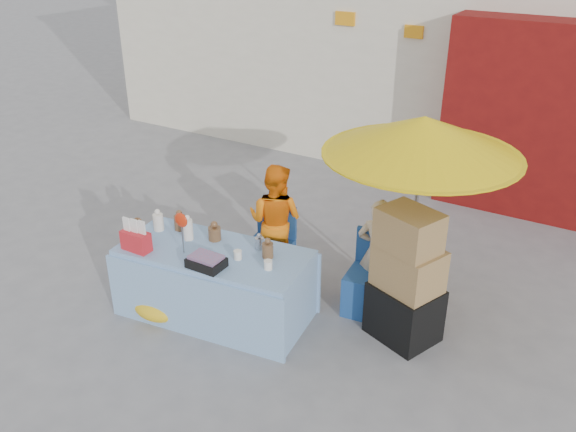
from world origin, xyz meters
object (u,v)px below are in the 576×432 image
Objects in this scene: market_table at (215,282)px; umbrella at (423,137)px; chair_right at (370,289)px; vendor_orange at (275,221)px; chair_left at (269,258)px; box_stack at (406,281)px; vendor_beige at (378,254)px.

umbrella reaches higher than market_table.
umbrella is at bearing 37.07° from chair_right.
market_table is at bearing 78.08° from vendor_orange.
chair_left is 1.25m from chair_right.
box_stack reaches higher than vendor_orange.
box_stack is (0.15, -0.52, -1.26)m from umbrella.
umbrella reaches higher than chair_right.
vendor_beige is at bearing 83.04° from chair_right.
vendor_beige reaches higher than chair_right.
market_table is 1.67× the size of vendor_beige.
umbrella is 1.53× the size of box_stack.
box_stack is at bearing -14.07° from chair_left.
chair_right is at bearing 83.04° from vendor_beige.
umbrella reaches higher than vendor_beige.
chair_right is at bearing 167.63° from vendor_orange.
vendor_orange is at bearing -174.47° from umbrella.
chair_right is at bearing 25.91° from market_table.
vendor_orange is 1.74m from box_stack.
vendor_orange is (0.00, 0.13, 0.42)m from chair_left.
chair_right is at bearing 152.67° from box_stack.
umbrella reaches higher than chair_left.
chair_right is 0.63m from box_stack.
umbrella is (1.55, 0.28, 1.64)m from chair_left.
box_stack reaches higher than vendor_beige.
market_table is 0.89m from chair_left.
chair_right is 0.41× the size of umbrella.
umbrella is (0.30, 0.15, 1.28)m from vendor_beige.
chair_right is at bearing -6.23° from chair_left.
chair_right is (1.25, 0.00, 0.00)m from chair_left.
vendor_beige reaches higher than market_table.
market_table is 1.50× the size of box_stack.
market_table is 2.42× the size of chair_right.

